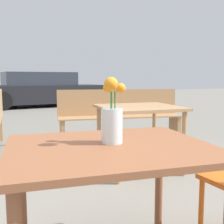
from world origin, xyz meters
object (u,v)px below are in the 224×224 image
Objects in this scene: bench_middle at (120,114)px; table_back at (139,116)px; table_front at (110,163)px; flower_vase at (112,121)px; parked_car at (39,90)px.

bench_middle reaches higher than table_back.
table_front is 1.75m from table_back.
bench_middle is at bearing 77.71° from table_back.
table_back is (0.86, 1.47, -0.20)m from flower_vase.
bench_middle is at bearing -85.05° from parked_car.
bench_middle is (1.13, 2.69, -0.34)m from flower_vase.
flower_vase reaches higher than table_back.
parked_car reaches higher than table_front.
flower_vase is (0.03, 0.04, 0.20)m from table_front.
table_front is at bearing -93.75° from parked_car.
flower_vase is 2.93m from bench_middle.
table_front is 0.23× the size of parked_car.
flower_vase is 0.38× the size of table_back.
table_back is 0.19× the size of parked_car.
table_front is 2.97m from bench_middle.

